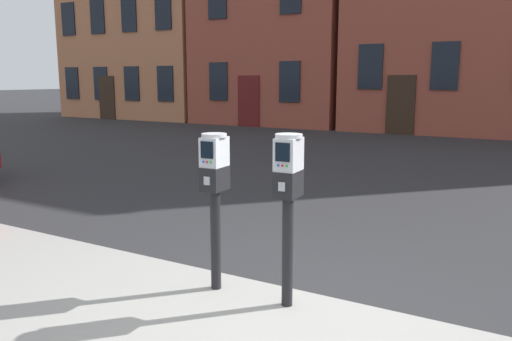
# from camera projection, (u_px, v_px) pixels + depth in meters

# --- Properties ---
(ground_plane) EXTENTS (160.00, 160.00, 0.00)m
(ground_plane) POSITION_uv_depth(u_px,v_px,m) (297.00, 316.00, 4.36)
(ground_plane) COLOR #28282B
(parking_meter_near_kerb) EXTENTS (0.23, 0.26, 1.38)m
(parking_meter_near_kerb) POSITION_uv_depth(u_px,v_px,m) (215.00, 183.00, 4.42)
(parking_meter_near_kerb) COLOR black
(parking_meter_near_kerb) RESTS_ON sidewalk_slab
(parking_meter_twin_adjacent) EXTENTS (0.23, 0.26, 1.42)m
(parking_meter_twin_adjacent) POSITION_uv_depth(u_px,v_px,m) (288.00, 189.00, 4.07)
(parking_meter_twin_adjacent) COLOR black
(parking_meter_twin_adjacent) RESTS_ON sidewalk_slab
(townhouse_green_painted) EXTENTS (8.13, 5.75, 9.49)m
(townhouse_green_painted) POSITION_uv_depth(u_px,v_px,m) (153.00, 24.00, 26.67)
(townhouse_green_painted) COLOR #B7704C
(townhouse_green_painted) RESTS_ON ground_plane
(townhouse_cream_stone) EXTENTS (6.74, 5.71, 10.11)m
(townhouse_cream_stone) POSITION_uv_depth(u_px,v_px,m) (284.00, 8.00, 22.86)
(townhouse_cream_stone) COLOR brown
(townhouse_cream_stone) RESTS_ON ground_plane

